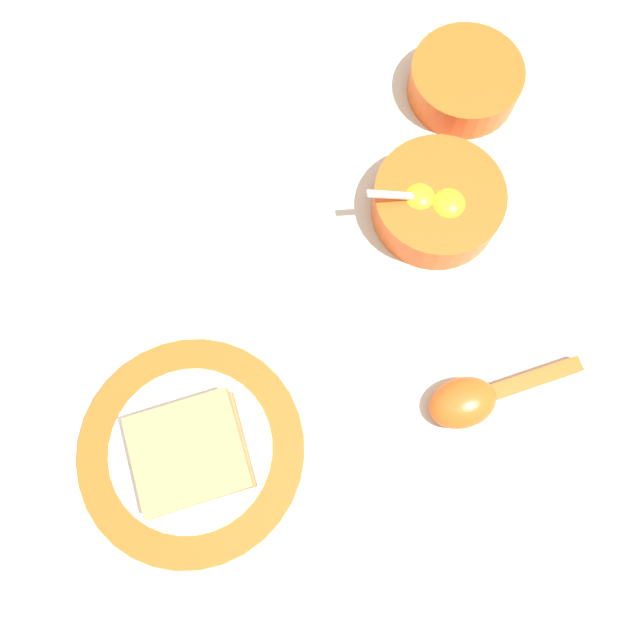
{
  "coord_description": "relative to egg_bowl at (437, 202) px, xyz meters",
  "views": [
    {
      "loc": [
        0.02,
        0.27,
        0.63
      ],
      "look_at": [
        0.03,
        0.09,
        0.02
      ],
      "focal_mm": 35.0,
      "sensor_mm": 36.0,
      "label": 1
    }
  ],
  "objects": [
    {
      "name": "ground_plane",
      "position": [
        0.09,
        0.05,
        -0.02
      ],
      "size": [
        3.0,
        3.0,
        0.0
      ],
      "primitive_type": "plane",
      "color": "beige"
    },
    {
      "name": "egg_bowl",
      "position": [
        0.0,
        0.0,
        0.0
      ],
      "size": [
        0.15,
        0.14,
        0.07
      ],
      "color": "#DB5119",
      "rests_on": "ground_plane"
    },
    {
      "name": "toast_plate",
      "position": [
        0.23,
        0.28,
        -0.02
      ],
      "size": [
        0.22,
        0.22,
        0.02
      ],
      "color": "#DB5119",
      "rests_on": "ground_plane"
    },
    {
      "name": "toast_sandwich",
      "position": [
        0.23,
        0.28,
        0.01
      ],
      "size": [
        0.13,
        0.13,
        0.04
      ],
      "color": "#9E7042",
      "rests_on": "toast_plate"
    },
    {
      "name": "soup_spoon",
      "position": [
        -0.04,
        0.21,
        -0.01
      ],
      "size": [
        0.16,
        0.09,
        0.03
      ],
      "color": "#DB5119",
      "rests_on": "ground_plane"
    },
    {
      "name": "congee_bowl",
      "position": [
        -0.03,
        -0.16,
        -0.0
      ],
      "size": [
        0.13,
        0.13,
        0.04
      ],
      "color": "#DB5119",
      "rests_on": "ground_plane"
    }
  ]
}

